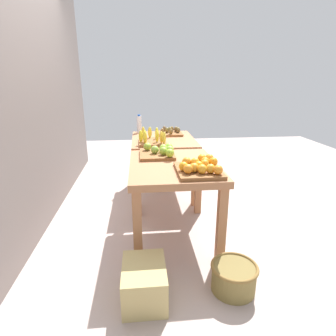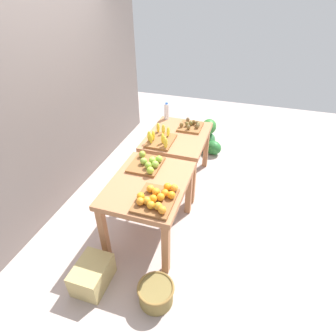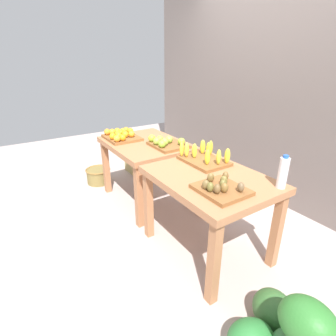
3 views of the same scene
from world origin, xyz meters
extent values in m
plane|color=#B5A19A|center=(0.00, 0.00, 0.00)|extent=(8.00, 8.00, 0.00)
cube|color=#685E59|center=(0.00, 1.35, 1.50)|extent=(4.40, 0.12, 3.00)
cube|color=#A56C45|center=(-0.56, 0.00, 0.72)|extent=(1.04, 0.80, 0.06)
cube|color=#A56C45|center=(-1.02, -0.34, 0.34)|extent=(0.07, 0.07, 0.69)
cube|color=#A56C45|center=(-0.10, -0.34, 0.34)|extent=(0.07, 0.07, 0.69)
cube|color=#A56C45|center=(-1.02, 0.34, 0.34)|extent=(0.07, 0.07, 0.69)
cube|color=#A56C45|center=(-0.10, 0.34, 0.34)|extent=(0.07, 0.07, 0.69)
cube|color=#A56C45|center=(0.56, 0.00, 0.72)|extent=(1.04, 0.80, 0.06)
cube|color=#A56C45|center=(0.10, -0.34, 0.34)|extent=(0.07, 0.07, 0.69)
cube|color=#A56C45|center=(1.02, -0.34, 0.34)|extent=(0.07, 0.07, 0.69)
cube|color=#A56C45|center=(0.10, 0.34, 0.34)|extent=(0.07, 0.07, 0.69)
cube|color=#A56C45|center=(1.02, 0.34, 0.34)|extent=(0.07, 0.07, 0.69)
cube|color=brown|center=(-0.83, -0.17, 0.76)|extent=(0.44, 0.36, 0.03)
sphere|color=orange|center=(-0.76, -0.16, 0.81)|extent=(0.11, 0.11, 0.08)
sphere|color=orange|center=(-0.77, -0.31, 0.81)|extent=(0.09, 0.09, 0.08)
sphere|color=orange|center=(-0.87, -0.04, 0.81)|extent=(0.11, 0.11, 0.08)
sphere|color=orange|center=(-0.87, -0.17, 0.81)|extent=(0.10, 0.10, 0.08)
sphere|color=orange|center=(-0.65, -0.31, 0.81)|extent=(0.09, 0.09, 0.08)
sphere|color=orange|center=(-0.66, -0.24, 0.81)|extent=(0.10, 0.10, 0.08)
sphere|color=orange|center=(-0.76, -0.25, 0.81)|extent=(0.09, 0.09, 0.08)
sphere|color=orange|center=(-0.95, -0.18, 0.81)|extent=(0.10, 0.10, 0.08)
sphere|color=orange|center=(-0.95, -0.25, 0.81)|extent=(0.09, 0.09, 0.08)
sphere|color=orange|center=(-0.74, -0.09, 0.81)|extent=(0.08, 0.08, 0.08)
sphere|color=orange|center=(-0.82, -0.23, 0.81)|extent=(0.09, 0.09, 0.08)
sphere|color=orange|center=(-0.94, -0.07, 0.81)|extent=(0.10, 0.10, 0.08)
sphere|color=orange|center=(-0.98, -0.30, 0.81)|extent=(0.11, 0.11, 0.08)
sphere|color=orange|center=(-0.91, -0.12, 0.81)|extent=(0.10, 0.10, 0.08)
cube|color=brown|center=(-0.28, 0.14, 0.76)|extent=(0.40, 0.34, 0.03)
sphere|color=#87BD38|center=(-0.21, 0.01, 0.82)|extent=(0.08, 0.08, 0.08)
sphere|color=#8AAF35|center=(-0.37, 0.08, 0.82)|extent=(0.10, 0.10, 0.08)
sphere|color=#90B63F|center=(-0.32, 0.01, 0.82)|extent=(0.09, 0.09, 0.08)
sphere|color=#91AF35|center=(-0.17, 0.23, 0.82)|extent=(0.11, 0.11, 0.08)
sphere|color=#8BB340|center=(-0.30, 0.16, 0.82)|extent=(0.10, 0.10, 0.08)
sphere|color=#95BE31|center=(-0.45, 0.02, 0.82)|extent=(0.10, 0.10, 0.08)
sphere|color=#95BF3F|center=(-0.25, 0.07, 0.82)|extent=(0.11, 0.11, 0.08)
cube|color=brown|center=(0.30, 0.15, 0.76)|extent=(0.44, 0.32, 0.03)
ellipsoid|color=yellow|center=(0.25, 0.24, 0.85)|extent=(0.06, 0.05, 0.14)
ellipsoid|color=yellow|center=(0.11, 0.03, 0.85)|extent=(0.07, 0.07, 0.14)
ellipsoid|color=yellow|center=(0.23, 0.29, 0.85)|extent=(0.06, 0.06, 0.14)
ellipsoid|color=yellow|center=(0.48, 0.26, 0.85)|extent=(0.06, 0.06, 0.14)
ellipsoid|color=yellow|center=(0.16, 0.24, 0.85)|extent=(0.07, 0.07, 0.14)
ellipsoid|color=yellow|center=(0.41, 0.09, 0.85)|extent=(0.06, 0.05, 0.14)
ellipsoid|color=yellow|center=(0.46, 0.17, 0.85)|extent=(0.06, 0.07, 0.14)
ellipsoid|color=yellow|center=(0.16, 0.05, 0.85)|extent=(0.06, 0.06, 0.14)
ellipsoid|color=yellow|center=(0.22, 0.10, 0.85)|extent=(0.06, 0.05, 0.14)
cube|color=brown|center=(0.81, -0.12, 0.76)|extent=(0.36, 0.32, 0.03)
ellipsoid|color=brown|center=(0.93, -0.05, 0.81)|extent=(0.07, 0.07, 0.07)
ellipsoid|color=brown|center=(0.69, -0.12, 0.81)|extent=(0.06, 0.07, 0.07)
ellipsoid|color=brown|center=(0.77, -0.23, 0.81)|extent=(0.07, 0.07, 0.07)
ellipsoid|color=brown|center=(0.81, -0.23, 0.81)|extent=(0.07, 0.06, 0.07)
ellipsoid|color=brown|center=(0.78, -0.07, 0.81)|extent=(0.07, 0.06, 0.07)
ellipsoid|color=brown|center=(0.83, -0.12, 0.81)|extent=(0.05, 0.06, 0.07)
ellipsoid|color=brown|center=(0.87, -0.15, 0.81)|extent=(0.07, 0.07, 0.07)
ellipsoid|color=brown|center=(0.86, -0.20, 0.81)|extent=(0.07, 0.07, 0.07)
ellipsoid|color=brown|center=(0.73, -0.01, 0.81)|extent=(0.07, 0.07, 0.07)
cylinder|color=silver|center=(1.01, 0.30, 0.86)|extent=(0.07, 0.07, 0.24)
cylinder|color=blue|center=(1.01, 0.30, 0.99)|extent=(0.04, 0.04, 0.02)
ellipsoid|color=#316C3C|center=(1.64, -0.26, 0.14)|extent=(0.35, 0.31, 0.27)
ellipsoid|color=#34642F|center=(1.38, -0.13, 0.13)|extent=(0.36, 0.34, 0.25)
ellipsoid|color=#287031|center=(1.43, -0.40, 0.12)|extent=(0.31, 0.34, 0.24)
ellipsoid|color=#2E722C|center=(1.64, -0.26, 0.40)|extent=(0.31, 0.26, 0.26)
cylinder|color=olive|center=(-1.35, -0.35, 0.10)|extent=(0.32, 0.32, 0.20)
torus|color=olive|center=(-1.35, -0.35, 0.20)|extent=(0.34, 0.34, 0.02)
cube|color=tan|center=(-1.37, 0.30, 0.13)|extent=(0.40, 0.30, 0.27)
camera|label=1|loc=(-2.97, 0.30, 1.49)|focal=29.70mm
camera|label=2|loc=(-2.64, -0.88, 2.48)|focal=28.84mm
camera|label=3|loc=(2.04, -1.37, 1.65)|focal=28.28mm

